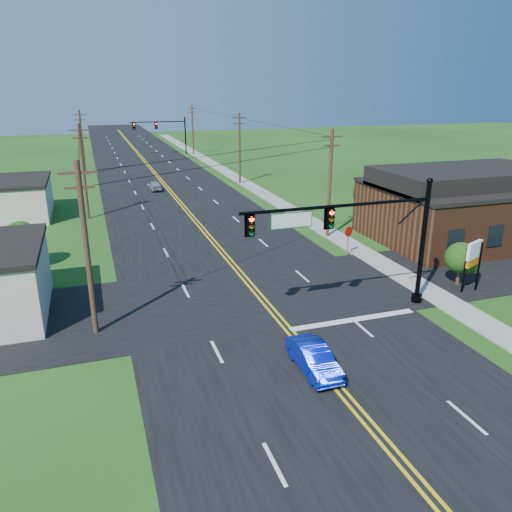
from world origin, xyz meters
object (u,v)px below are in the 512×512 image
object	(u,v)px
signal_mast_main	(355,233)
signal_mast_far	(162,130)
blue_car	(314,359)
stop_sign	(348,235)

from	to	relation	value
signal_mast_main	signal_mast_far	size ratio (longest dim) A/B	1.03
signal_mast_main	blue_car	bearing A→B (deg)	-132.59
signal_mast_main	blue_car	world-z (taller)	signal_mast_main
blue_car	signal_mast_main	bearing A→B (deg)	47.38
signal_mast_far	stop_sign	size ratio (longest dim) A/B	4.71
signal_mast_far	blue_car	distance (m)	77.23
signal_mast_main	signal_mast_far	distance (m)	72.00
signal_mast_far	stop_sign	distance (m)	63.25
signal_mast_main	signal_mast_far	world-z (taller)	same
blue_car	stop_sign	distance (m)	16.79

